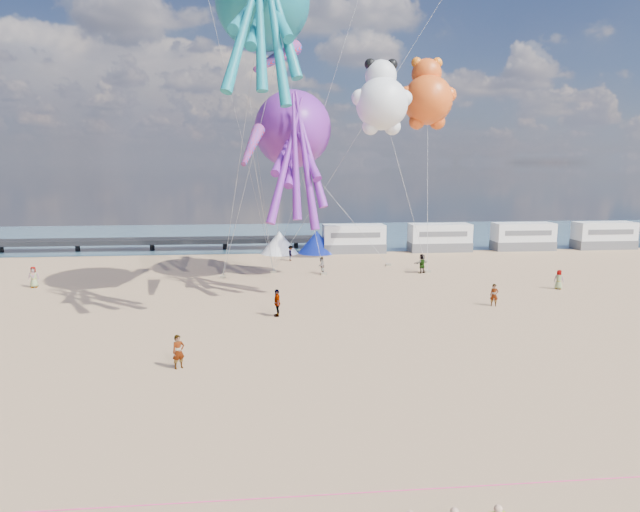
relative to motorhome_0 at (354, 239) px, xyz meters
The scene contains 30 objects.
ground 40.48m from the motorhome_0, 98.53° to the right, with size 120.00×120.00×0.00m, color tan.
water 16.22m from the motorhome_0, 111.80° to the left, with size 120.00×120.00×0.00m, color #375669.
pier 34.24m from the motorhome_0, behind, with size 60.00×3.00×0.50m, color black.
motorhome_0 is the anchor object (origin of this frame).
motorhome_1 9.50m from the motorhome_0, ahead, with size 6.60×2.50×3.00m, color silver.
motorhome_2 19.00m from the motorhome_0, ahead, with size 6.60×2.50×3.00m, color silver.
motorhome_3 28.50m from the motorhome_0, ahead, with size 6.60×2.50×3.00m, color silver.
tent_white 8.01m from the motorhome_0, behind, with size 4.00×4.00×2.40m, color white.
tent_blue 4.01m from the motorhome_0, behind, with size 4.00×4.00×2.40m, color #1933CC.
rope_line 45.42m from the motorhome_0, 97.59° to the right, with size 0.03×0.03×34.00m, color #F2338C.
standing_person 36.65m from the motorhome_0, 111.99° to the right, with size 0.59×0.39×1.63m, color tan.
beachgoer_0 23.31m from the motorhome_0, 56.74° to the right, with size 0.55×0.36×1.50m, color #7F6659.
beachgoer_1 12.62m from the motorhome_0, 111.96° to the right, with size 0.73×0.48×1.50m, color #7F6659.
beachgoer_2 8.42m from the motorhome_0, 146.69° to the right, with size 0.73×0.57×1.51m, color #7F6659.
beachgoer_3 26.73m from the motorhome_0, 109.42° to the right, with size 1.13×0.65×1.75m, color #7F6659.
beachgoer_4 12.86m from the motorhome_0, 71.30° to the right, with size 1.00×0.42×1.70m, color #7F6659.
beachgoer_5 24.72m from the motorhome_0, 76.50° to the right, with size 1.40×0.45×1.51m, color #7F6659.
beachgoer_6 31.24m from the motorhome_0, 151.50° to the right, with size 0.60×0.39×1.64m, color #7F6659.
sandbag_a 18.28m from the motorhome_0, 135.99° to the right, with size 0.50×0.35×0.22m, color gray.
sandbag_b 13.07m from the motorhome_0, 110.35° to the right, with size 0.50×0.35×0.22m, color gray.
sandbag_c 12.98m from the motorhome_0, 68.74° to the right, with size 0.50×0.35×0.22m, color gray.
sandbag_d 8.84m from the motorhome_0, 77.14° to the right, with size 0.50×0.35×0.22m, color gray.
sandbag_e 14.02m from the motorhome_0, 129.38° to the right, with size 0.50×0.35×0.22m, color gray.
kite_octopus_teal 29.67m from the motorhome_0, 113.94° to the right, with size 4.77×11.12×12.71m, color #157A88, non-canonical shape.
kite_octopus_purple 18.52m from the motorhome_0, 118.45° to the right, with size 4.80×11.21×12.81m, color #74239A, non-canonical shape.
kite_panda 20.58m from the motorhome_0, 91.96° to the right, with size 4.80×4.52×6.77m, color white, non-canonical shape.
kite_teddy_orange 16.85m from the motorhome_0, 57.31° to the right, with size 5.41×5.09×7.63m, color #EE5718, non-canonical shape.
windsock_left 26.50m from the motorhome_0, 113.13° to the right, with size 1.10×7.60×7.60m, color red, non-canonical shape.
windsock_mid 15.85m from the motorhome_0, 126.55° to the right, with size 1.00×6.16×6.16m, color red, non-canonical shape.
windsock_right 25.15m from the motorhome_0, 116.28° to the right, with size 0.90×5.13×5.13m, color red, non-canonical shape.
Camera 1 is at (-3.65, -20.14, 9.57)m, focal length 32.00 mm.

